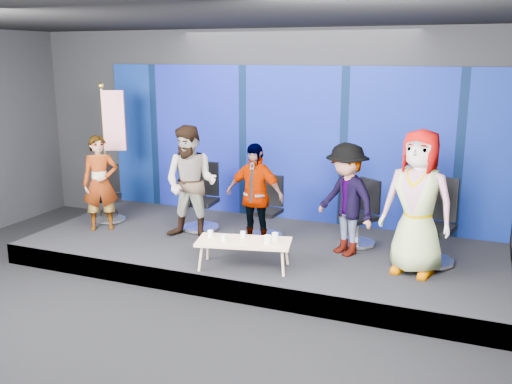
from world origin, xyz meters
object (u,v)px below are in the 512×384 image
at_px(mug_a, 210,234).
at_px(mug_c, 243,234).
at_px(panelist_e, 418,203).
at_px(panelist_d, 346,200).
at_px(mug_d, 268,240).
at_px(mug_e, 275,236).
at_px(panelist_b, 191,183).
at_px(chair_c, 267,217).
at_px(panelist_a, 100,183).
at_px(chair_e, 433,236).
at_px(coffee_table, 244,243).
at_px(panelist_c, 254,196).
at_px(chair_d, 360,224).
at_px(mug_b, 224,238).
at_px(flag_stand, 111,147).
at_px(chair_a, 109,203).
at_px(chair_b, 202,208).

xyz_separation_m(mug_a, mug_c, (0.42, 0.13, -0.00)).
bearing_deg(panelist_e, panelist_d, 172.22).
xyz_separation_m(mug_d, mug_e, (0.04, 0.17, -0.01)).
xyz_separation_m(panelist_b, mug_a, (0.76, -0.87, -0.45)).
distance_m(panelist_b, mug_e, 1.81).
distance_m(chair_c, mug_a, 1.43).
bearing_deg(mug_d, panelist_a, 167.20).
height_order(panelist_b, mug_e, panelist_b).
bearing_deg(mug_a, panelist_a, 162.38).
distance_m(chair_e, panelist_e, 0.76).
relative_size(panelist_e, coffee_table, 1.42).
bearing_deg(chair_c, panelist_e, -12.56).
xyz_separation_m(panelist_c, chair_d, (1.43, 0.66, -0.45)).
xyz_separation_m(panelist_c, coffee_table, (0.21, -0.88, -0.42)).
bearing_deg(mug_b, panelist_e, 19.11).
xyz_separation_m(panelist_d, flag_stand, (-4.19, 0.36, 0.43)).
height_order(panelist_b, panelist_e, panelist_e).
bearing_deg(mug_c, panelist_a, 167.58).
xyz_separation_m(panelist_b, mug_b, (1.01, -0.98, -0.45)).
xyz_separation_m(chair_a, chair_e, (5.31, -0.02, 0.07)).
relative_size(panelist_c, mug_d, 14.28).
relative_size(panelist_c, mug_c, 18.32).
bearing_deg(mug_a, mug_e, 12.98).
bearing_deg(panelist_c, chair_e, 10.54).
distance_m(chair_c, coffee_table, 1.39).
relative_size(chair_d, flag_stand, 0.43).
height_order(coffee_table, mug_c, mug_c).
bearing_deg(panelist_c, panelist_b, -174.99).
height_order(panelist_a, mug_e, panelist_a).
xyz_separation_m(chair_a, mug_b, (2.78, -1.31, 0.11)).
bearing_deg(flag_stand, coffee_table, -44.75).
xyz_separation_m(chair_d, panelist_d, (-0.11, -0.48, 0.47)).
height_order(chair_a, mug_c, chair_a).
relative_size(panelist_a, mug_d, 14.16).
bearing_deg(chair_b, coffee_table, -49.58).
bearing_deg(flag_stand, panelist_e, -28.05).
bearing_deg(mug_a, chair_c, 78.62).
xyz_separation_m(coffee_table, mug_d, (0.33, 0.01, 0.08)).
bearing_deg(panelist_e, chair_c, 175.72).
xyz_separation_m(panelist_b, mug_d, (1.58, -0.85, -0.44)).
height_order(chair_d, chair_e, chair_e).
relative_size(chair_c, mug_a, 10.97).
bearing_deg(flag_stand, panelist_d, -24.99).
xyz_separation_m(chair_a, panelist_d, (4.13, -0.13, 0.49)).
height_order(chair_b, chair_e, chair_e).
bearing_deg(mug_b, panelist_d, 41.39).
height_order(panelist_b, panelist_c, panelist_b).
relative_size(chair_d, mug_d, 9.10).
xyz_separation_m(panelist_a, flag_stand, (-0.26, 0.69, 0.46)).
height_order(chair_a, chair_b, chair_b).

